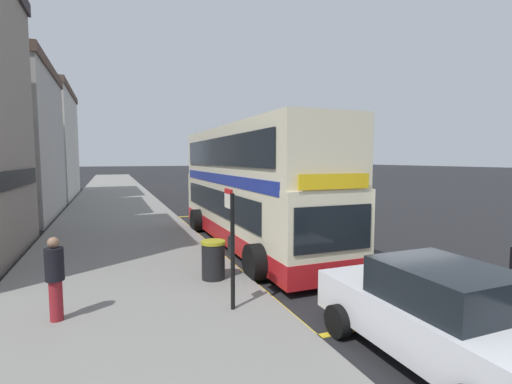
# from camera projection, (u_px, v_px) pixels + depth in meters

# --- Properties ---
(ground_plane) EXTENTS (260.00, 260.00, 0.00)m
(ground_plane) POSITION_uv_depth(u_px,v_px,m) (183.00, 189.00, 39.89)
(ground_plane) COLOR black
(pavement_near) EXTENTS (6.00, 76.00, 0.14)m
(pavement_near) POSITION_uv_depth(u_px,v_px,m) (115.00, 190.00, 37.31)
(pavement_near) COLOR gray
(pavement_near) RESTS_ON ground
(double_decker_bus) EXTENTS (3.14, 11.30, 4.40)m
(double_decker_bus) POSITION_uv_depth(u_px,v_px,m) (250.00, 190.00, 13.82)
(double_decker_bus) COLOR beige
(double_decker_bus) RESTS_ON ground
(bus_bay_markings) EXTENTS (2.90, 15.06, 0.01)m
(bus_bay_markings) POSITION_uv_depth(u_px,v_px,m) (246.00, 243.00, 14.08)
(bus_bay_markings) COLOR yellow
(bus_bay_markings) RESTS_ON ground
(bus_stop_sign) EXTENTS (0.09, 0.51, 2.48)m
(bus_stop_sign) POSITION_uv_depth(u_px,v_px,m) (231.00, 238.00, 7.55)
(bus_stop_sign) COLOR black
(bus_stop_sign) RESTS_ON pavement_near
(terrace_end) EXTENTS (10.01, 11.55, 9.98)m
(terrace_end) POSITION_uv_depth(u_px,v_px,m) (5.00, 142.00, 29.37)
(terrace_end) COLOR silver
(terrace_end) RESTS_ON ground
(parked_car_white_far) EXTENTS (2.09, 4.20, 1.62)m
(parked_car_white_far) POSITION_uv_depth(u_px,v_px,m) (438.00, 315.00, 5.74)
(parked_car_white_far) COLOR silver
(parked_car_white_far) RESTS_ON ground
(pedestrian_waiting_near_sign) EXTENTS (0.34, 0.34, 1.63)m
(pedestrian_waiting_near_sign) POSITION_uv_depth(u_px,v_px,m) (55.00, 276.00, 6.99)
(pedestrian_waiting_near_sign) COLOR maroon
(pedestrian_waiting_near_sign) RESTS_ON pavement_near
(litter_bin) EXTENTS (0.63, 0.63, 1.00)m
(litter_bin) POSITION_uv_depth(u_px,v_px,m) (213.00, 260.00, 9.48)
(litter_bin) COLOR black
(litter_bin) RESTS_ON pavement_near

